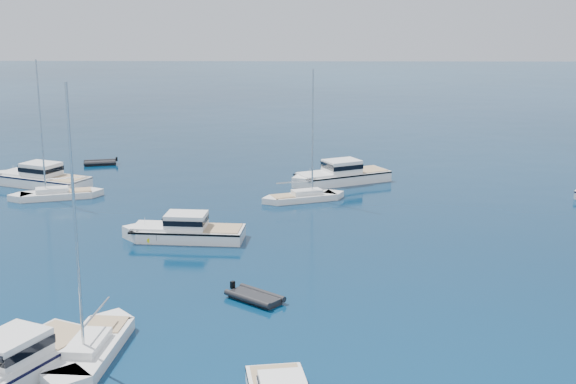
% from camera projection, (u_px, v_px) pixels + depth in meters
% --- Properties ---
extents(ground, '(400.00, 400.00, 0.00)m').
position_uv_depth(ground, '(301.00, 366.00, 37.02)').
color(ground, navy).
rests_on(ground, ground).
extents(motor_cruiser_left, '(7.30, 10.68, 2.71)m').
position_uv_depth(motor_cruiser_left, '(11.00, 379.00, 35.71)').
color(motor_cruiser_left, silver).
rests_on(motor_cruiser_left, ground).
extents(motor_cruiser_centre, '(9.89, 3.69, 2.54)m').
position_uv_depth(motor_cruiser_centre, '(184.00, 239.00, 56.86)').
color(motor_cruiser_centre, silver).
rests_on(motor_cruiser_centre, ground).
extents(motor_cruiser_far_l, '(11.32, 7.46, 2.86)m').
position_uv_depth(motor_cruiser_far_l, '(41.00, 186.00, 73.56)').
color(motor_cruiser_far_l, white).
rests_on(motor_cruiser_far_l, ground).
extents(motor_cruiser_distant, '(11.14, 7.87, 2.84)m').
position_uv_depth(motor_cruiser_distant, '(340.00, 183.00, 74.77)').
color(motor_cruiser_distant, white).
rests_on(motor_cruiser_distant, ground).
extents(sailboat_fore, '(3.18, 9.70, 14.03)m').
position_uv_depth(sailboat_fore, '(91.00, 355.00, 38.17)').
color(sailboat_fore, white).
rests_on(sailboat_fore, ground).
extents(sailboat_mid_l, '(8.91, 4.76, 12.70)m').
position_uv_depth(sailboat_mid_l, '(57.00, 198.00, 68.91)').
color(sailboat_mid_l, silver).
rests_on(sailboat_mid_l, ground).
extents(sailboat_centre, '(8.30, 4.88, 11.88)m').
position_uv_depth(sailboat_centre, '(304.00, 200.00, 68.10)').
color(sailboat_centre, silver).
rests_on(sailboat_centre, ground).
extents(tender_yellow, '(2.69, 3.69, 0.95)m').
position_uv_depth(tender_yellow, '(156.00, 238.00, 57.28)').
color(tender_yellow, '#EDEB0D').
rests_on(tender_yellow, ground).
extents(tender_grey_near, '(4.04, 3.83, 0.95)m').
position_uv_depth(tender_grey_near, '(255.00, 300.00, 45.19)').
color(tender_grey_near, black).
rests_on(tender_grey_near, ground).
extents(tender_grey_far, '(3.92, 2.78, 0.95)m').
position_uv_depth(tender_grey_far, '(100.00, 165.00, 83.19)').
color(tender_grey_far, black).
rests_on(tender_grey_far, ground).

